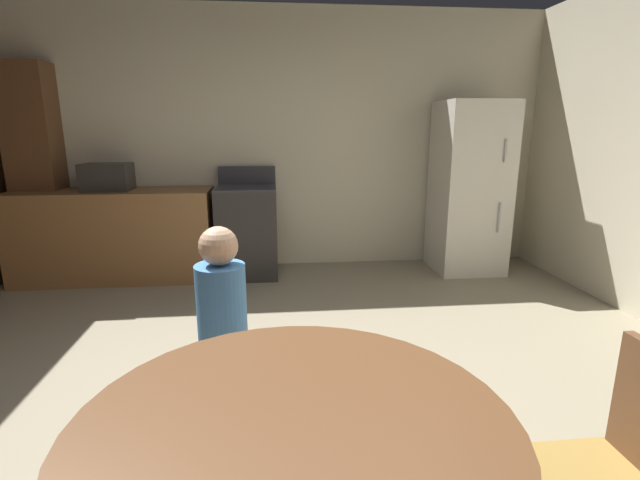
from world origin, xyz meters
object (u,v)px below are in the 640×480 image
object	(u,v)px
dining_table	(295,473)
oven_range	(247,230)
person_child	(223,337)
microwave	(107,177)
chair_east	(622,476)
refrigerator	(469,188)

from	to	relation	value
dining_table	oven_range	bearing A→B (deg)	95.03
oven_range	person_child	world-z (taller)	oven_range
microwave	person_child	xyz separation A→B (m)	(1.36, -2.72, -0.45)
microwave	chair_east	distance (m)	4.48
chair_east	person_child	distance (m)	1.53
refrigerator	microwave	xyz separation A→B (m)	(-3.64, 0.05, 0.15)
oven_range	chair_east	size ratio (longest dim) A/B	1.26
oven_range	dining_table	bearing A→B (deg)	-84.97
refrigerator	dining_table	distance (m)	4.09
oven_range	dining_table	world-z (taller)	oven_range
oven_range	refrigerator	bearing A→B (deg)	-1.33
chair_east	person_child	bearing A→B (deg)	-35.86
person_child	oven_range	bearing A→B (deg)	163.24
refrigerator	microwave	world-z (taller)	refrigerator
microwave	person_child	world-z (taller)	microwave
oven_range	dining_table	xyz separation A→B (m)	(0.32, -3.61, 0.13)
microwave	dining_table	distance (m)	3.99
refrigerator	chair_east	size ratio (longest dim) A/B	2.02
oven_range	dining_table	size ratio (longest dim) A/B	0.94
microwave	dining_table	world-z (taller)	microwave
oven_range	chair_east	xyz separation A→B (m)	(1.28, -3.60, 0.03)
microwave	chair_east	world-z (taller)	microwave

